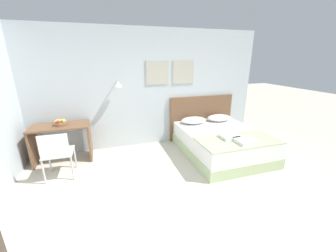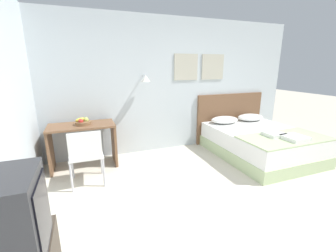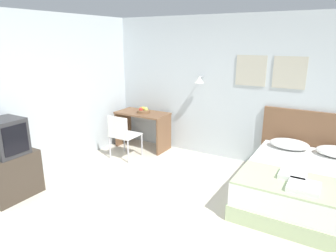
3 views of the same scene
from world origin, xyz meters
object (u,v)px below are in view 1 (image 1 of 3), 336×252
object	(u,v)px
headboard	(201,117)
desk	(61,137)
throw_blanket	(238,140)
folded_towel_near_foot	(229,136)
desk_chair	(57,152)
pillow_right	(219,118)
pillow_left	(194,120)
fruit_bowl	(61,123)
bed	(221,143)
folded_towel_mid_bed	(245,141)

from	to	relation	value
headboard	desk	world-z (taller)	headboard
desk	throw_blanket	bearing A→B (deg)	-21.39
folded_towel_near_foot	desk_chair	xyz separation A→B (m)	(-3.09, 0.41, -0.06)
pillow_right	folded_towel_near_foot	size ratio (longest dim) A/B	1.92
pillow_left	fruit_bowl	size ratio (longest dim) A/B	2.34
folded_towel_near_foot	pillow_left	bearing A→B (deg)	101.35
desk_chair	bed	bearing A→B (deg)	0.30
headboard	folded_towel_mid_bed	bearing A→B (deg)	-88.49
bed	fruit_bowl	distance (m)	3.33
throw_blanket	folded_towel_mid_bed	bearing A→B (deg)	-71.80
folded_towel_mid_bed	desk_chair	bearing A→B (deg)	168.07
throw_blanket	fruit_bowl	bearing A→B (deg)	158.44
pillow_right	folded_towel_near_foot	bearing A→B (deg)	-111.99
bed	folded_towel_near_foot	xyz separation A→B (m)	(-0.12, -0.43, 0.32)
bed	folded_towel_mid_bed	distance (m)	0.77
headboard	fruit_bowl	bearing A→B (deg)	-174.52
pillow_left	folded_towel_mid_bed	distance (m)	1.47
fruit_bowl	desk_chair	bearing A→B (deg)	-89.90
headboard	bed	bearing A→B (deg)	-90.00
throw_blanket	desk_chair	world-z (taller)	desk_chair
desk_chair	fruit_bowl	size ratio (longest dim) A/B	3.28
folded_towel_near_foot	fruit_bowl	xyz separation A→B (m)	(-3.09, 1.13, 0.23)
desk	desk_chair	distance (m)	0.72
throw_blanket	pillow_left	bearing A→B (deg)	105.11
folded_towel_mid_bed	desk	size ratio (longest dim) A/B	0.33
bed	pillow_left	bearing A→B (deg)	115.83
pillow_left	desk	size ratio (longest dim) A/B	0.57
throw_blanket	folded_towel_near_foot	distance (m)	0.18
desk	headboard	bearing A→B (deg)	5.41
pillow_left	desk_chair	size ratio (longest dim) A/B	0.71
folded_towel_near_foot	desk_chair	bearing A→B (deg)	172.39
bed	throw_blanket	size ratio (longest dim) A/B	1.28
headboard	desk	distance (m)	3.25
desk_chair	fruit_bowl	xyz separation A→B (m)	(-0.00, 0.72, 0.29)
throw_blanket	folded_towel_mid_bed	world-z (taller)	folded_towel_mid_bed
bed	desk_chair	distance (m)	3.21
folded_towel_mid_bed	fruit_bowl	size ratio (longest dim) A/B	1.34
bed	desk_chair	world-z (taller)	desk_chair
pillow_left	pillow_right	distance (m)	0.69
fruit_bowl	bed	bearing A→B (deg)	-12.32
bed	pillow_right	bearing A→B (deg)	64.17
bed	folded_towel_near_foot	distance (m)	0.55
folded_towel_mid_bed	desk_chair	size ratio (longest dim) A/B	0.41
desk_chair	fruit_bowl	world-z (taller)	fruit_bowl
folded_towel_near_foot	desk	distance (m)	3.32
headboard	desk	size ratio (longest dim) A/B	1.57
headboard	folded_towel_mid_bed	xyz separation A→B (m)	(0.04, -1.71, 0.02)
bed	fruit_bowl	size ratio (longest dim) A/B	7.47
headboard	pillow_right	bearing A→B (deg)	-40.26
folded_towel_near_foot	bed	bearing A→B (deg)	74.86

